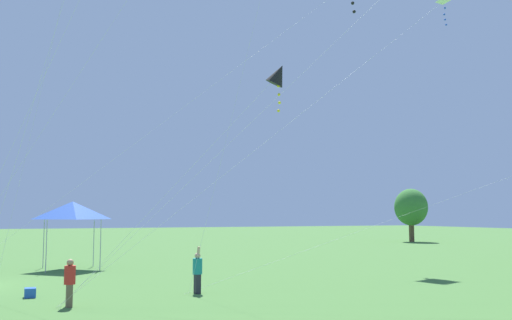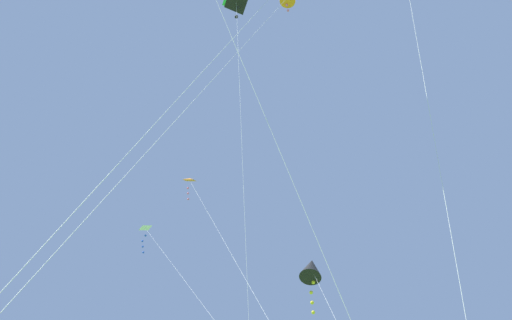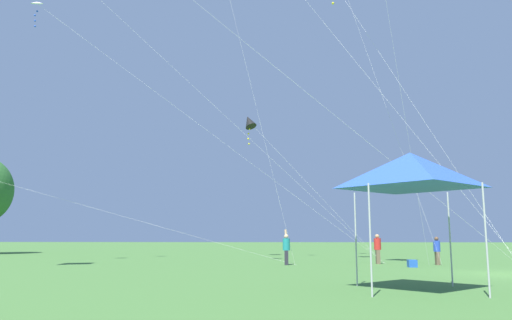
% 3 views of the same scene
% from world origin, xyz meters
% --- Properties ---
extents(tree_far_centre, '(4.19, 3.78, 6.33)m').
position_xyz_m(tree_far_centre, '(-26.59, 46.48, 4.09)').
color(tree_far_centre, brown).
rests_on(tree_far_centre, ground).
extents(festival_tent, '(3.30, 3.30, 4.03)m').
position_xyz_m(festival_tent, '(-6.73, 5.71, 3.50)').
color(festival_tent, '#B7B7BC').
rests_on(festival_tent, ground).
extents(cooler_box, '(0.52, 0.42, 0.37)m').
position_xyz_m(cooler_box, '(4.64, 3.14, 0.18)').
color(cooler_box, blue).
rests_on(cooler_box, ground).
extents(person_red_shirt, '(0.40, 0.40, 1.68)m').
position_xyz_m(person_red_shirt, '(7.67, 4.34, 0.90)').
color(person_red_shirt, brown).
rests_on(person_red_shirt, ground).
extents(person_teal_shirt, '(0.40, 0.40, 1.93)m').
position_xyz_m(person_teal_shirt, '(6.15, 9.54, 0.93)').
color(person_teal_shirt, '#282833').
rests_on(person_teal_shirt, ground).
extents(kite_white_delta_0, '(3.21, 20.70, 15.39)m').
position_xyz_m(kite_white_delta_0, '(5.03, 23.79, 14.85)').
color(kite_white_delta_0, silver).
rests_on(kite_white_delta_0, ground).
extents(kite_black_diamond_6, '(1.63, 8.54, 9.30)m').
position_xyz_m(kite_black_diamond_6, '(9.15, 11.86, 8.76)').
color(kite_black_diamond_6, silver).
rests_on(kite_black_diamond_6, ground).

